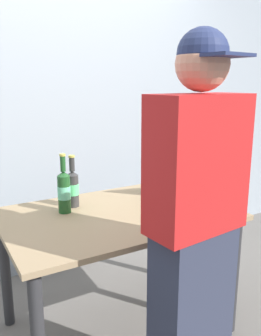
% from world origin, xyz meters
% --- Properties ---
extents(ground_plane, '(8.00, 8.00, 0.00)m').
position_xyz_m(ground_plane, '(0.00, 0.00, 0.00)').
color(ground_plane, slate).
rests_on(ground_plane, ground).
extents(desk, '(1.28, 0.85, 0.75)m').
position_xyz_m(desk, '(0.00, 0.00, 0.64)').
color(desk, '#9E8460').
rests_on(desk, ground).
extents(laptop, '(0.40, 0.37, 0.22)m').
position_xyz_m(laptop, '(0.42, 0.04, 0.80)').
color(laptop, black).
rests_on(laptop, desk).
extents(beer_bottle_green, '(0.07, 0.07, 0.34)m').
position_xyz_m(beer_bottle_green, '(-0.26, 0.15, 0.88)').
color(beer_bottle_green, '#1E5123').
rests_on(beer_bottle_green, desk).
extents(beer_bottle_dark, '(0.07, 0.07, 0.31)m').
position_xyz_m(beer_bottle_dark, '(-0.18, 0.22, 0.87)').
color(beer_bottle_dark, '#333333').
rests_on(beer_bottle_dark, desk).
extents(person_figure, '(0.43, 0.30, 1.68)m').
position_xyz_m(person_figure, '(0.02, -0.65, 0.86)').
color(person_figure, '#2D3347').
rests_on(person_figure, ground).
extents(back_wall, '(6.00, 0.10, 2.60)m').
position_xyz_m(back_wall, '(0.00, 0.97, 1.30)').
color(back_wall, '#99A3AD').
rests_on(back_wall, ground).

